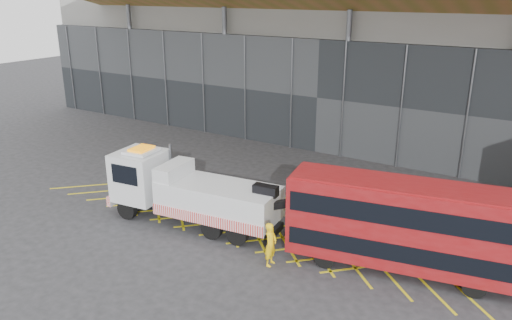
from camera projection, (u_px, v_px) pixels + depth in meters
The scene contains 6 objects.
ground_plane at pixel (197, 198), 28.36m from camera, with size 120.00×120.00×0.00m, color #29292C.
road_markings at pixel (257, 214), 26.37m from camera, with size 24.76×7.16×0.01m.
construction_building at pixel (357, 19), 39.26m from camera, with size 55.00×23.97×18.00m.
recovery_truck at pixel (188, 191), 24.91m from camera, with size 10.63×3.41×3.68m.
bus_towed at pixel (406, 223), 20.41m from camera, with size 9.92×3.90×3.94m.
worker at pixel (271, 244), 21.23m from camera, with size 0.71×0.47×1.95m, color yellow.
Camera 1 is at (16.58, -20.44, 11.30)m, focal length 35.00 mm.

